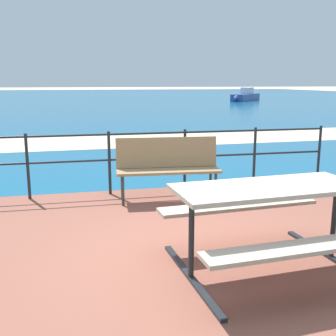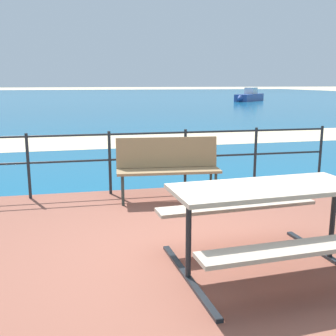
# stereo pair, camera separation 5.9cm
# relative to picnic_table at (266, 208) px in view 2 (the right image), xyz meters

# --- Properties ---
(ground_plane) EXTENTS (240.00, 240.00, 0.00)m
(ground_plane) POSITION_rel_picnic_table_xyz_m (-0.59, 0.47, -0.65)
(ground_plane) COLOR beige
(patio_paving) EXTENTS (6.40, 5.20, 0.06)m
(patio_paving) POSITION_rel_picnic_table_xyz_m (-0.59, 0.47, -0.62)
(patio_paving) COLOR brown
(patio_paving) RESTS_ON ground
(sea_water) EXTENTS (90.00, 90.00, 0.01)m
(sea_water) POSITION_rel_picnic_table_xyz_m (-0.59, 40.47, -0.64)
(sea_water) COLOR #145B84
(sea_water) RESTS_ON ground
(beach_strip) EXTENTS (54.06, 4.25, 0.01)m
(beach_strip) POSITION_rel_picnic_table_xyz_m (-0.59, 8.97, -0.64)
(beach_strip) COLOR beige
(beach_strip) RESTS_ON ground
(picnic_table) EXTENTS (1.79, 1.51, 0.79)m
(picnic_table) POSITION_rel_picnic_table_xyz_m (0.00, 0.00, 0.00)
(picnic_table) COLOR tan
(picnic_table) RESTS_ON patio_paving
(park_bench) EXTENTS (1.50, 0.53, 0.90)m
(park_bench) POSITION_rel_picnic_table_xyz_m (-0.38, 2.42, -0.05)
(park_bench) COLOR #8C704C
(park_bench) RESTS_ON patio_paving
(railing_fence) EXTENTS (5.94, 0.04, 0.97)m
(railing_fence) POSITION_rel_picnic_table_xyz_m (-0.59, 2.88, 0.02)
(railing_fence) COLOR #1E2328
(railing_fence) RESTS_ON patio_paving
(boat_mid) EXTENTS (4.14, 4.42, 1.19)m
(boat_mid) POSITION_rel_picnic_table_xyz_m (13.49, 31.98, -0.24)
(boat_mid) COLOR #2D478C
(boat_mid) RESTS_ON sea_water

